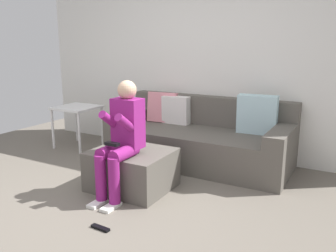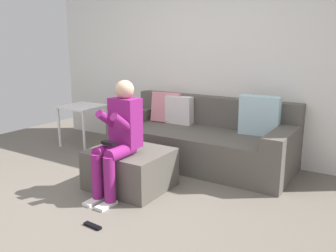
{
  "view_description": "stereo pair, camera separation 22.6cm",
  "coord_description": "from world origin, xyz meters",
  "px_view_note": "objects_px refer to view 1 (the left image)",
  "views": [
    {
      "loc": [
        2.01,
        -2.23,
        1.5
      ],
      "look_at": [
        0.12,
        1.18,
        0.58
      ],
      "focal_mm": 37.88,
      "sensor_mm": 36.0,
      "label": 1
    },
    {
      "loc": [
        2.2,
        -2.11,
        1.5
      ],
      "look_at": [
        0.12,
        1.18,
        0.58
      ],
      "focal_mm": 37.88,
      "sensor_mm": 36.0,
      "label": 2
    }
  ],
  "objects_px": {
    "couch_sectional": "(200,139)",
    "side_table": "(77,112)",
    "ottoman": "(132,169)",
    "remote_near_ottoman": "(100,228)",
    "person_seated": "(122,135)"
  },
  "relations": [
    {
      "from": "person_seated",
      "to": "remote_near_ottoman",
      "type": "height_order",
      "value": "person_seated"
    },
    {
      "from": "ottoman",
      "to": "remote_near_ottoman",
      "type": "xyz_separation_m",
      "value": [
        0.26,
        -0.84,
        -0.19
      ]
    },
    {
      "from": "person_seated",
      "to": "side_table",
      "type": "height_order",
      "value": "person_seated"
    },
    {
      "from": "couch_sectional",
      "to": "side_table",
      "type": "relative_size",
      "value": 3.74
    },
    {
      "from": "ottoman",
      "to": "person_seated",
      "type": "height_order",
      "value": "person_seated"
    },
    {
      "from": "ottoman",
      "to": "side_table",
      "type": "distance_m",
      "value": 1.82
    },
    {
      "from": "couch_sectional",
      "to": "ottoman",
      "type": "relative_size",
      "value": 2.83
    },
    {
      "from": "couch_sectional",
      "to": "person_seated",
      "type": "bearing_deg",
      "value": -101.54
    },
    {
      "from": "ottoman",
      "to": "couch_sectional",
      "type": "bearing_deg",
      "value": 75.47
    },
    {
      "from": "side_table",
      "to": "remote_near_ottoman",
      "type": "distance_m",
      "value": 2.55
    },
    {
      "from": "couch_sectional",
      "to": "remote_near_ottoman",
      "type": "relative_size",
      "value": 12.71
    },
    {
      "from": "couch_sectional",
      "to": "ottoman",
      "type": "height_order",
      "value": "couch_sectional"
    },
    {
      "from": "remote_near_ottoman",
      "to": "ottoman",
      "type": "bearing_deg",
      "value": 110.56
    },
    {
      "from": "person_seated",
      "to": "remote_near_ottoman",
      "type": "distance_m",
      "value": 0.92
    },
    {
      "from": "ottoman",
      "to": "remote_near_ottoman",
      "type": "height_order",
      "value": "ottoman"
    }
  ]
}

